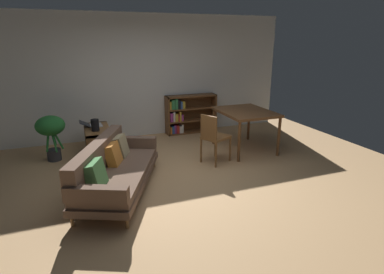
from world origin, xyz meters
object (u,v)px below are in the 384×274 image
at_px(dining_chair_near, 213,136).
at_px(open_laptop, 92,125).
at_px(fabric_couch, 113,168).
at_px(potted_floor_plant, 51,129).
at_px(dining_table, 245,115).
at_px(media_console, 98,141).
at_px(bookshelf, 187,114).
at_px(desk_speaker, 95,125).

bearing_deg(dining_chair_near, open_laptop, 144.59).
bearing_deg(dining_chair_near, fabric_couch, -165.15).
relative_size(potted_floor_plant, dining_table, 0.70).
distance_m(fabric_couch, media_console, 1.68).
height_order(open_laptop, potted_floor_plant, potted_floor_plant).
bearing_deg(dining_chair_near, bookshelf, 83.82).
bearing_deg(bookshelf, open_laptop, -164.64).
xyz_separation_m(open_laptop, potted_floor_plant, (-0.73, -0.24, 0.04)).
bearing_deg(potted_floor_plant, fabric_couch, -61.57).
bearing_deg(fabric_couch, media_console, 92.94).
xyz_separation_m(desk_speaker, potted_floor_plant, (-0.77, 0.14, -0.04)).
distance_m(fabric_couch, bookshelf, 3.22).
height_order(media_console, open_laptop, open_laptop).
xyz_separation_m(fabric_couch, bookshelf, (2.03, 2.49, 0.09)).
xyz_separation_m(media_console, bookshelf, (2.12, 0.81, 0.19)).
height_order(open_laptop, bookshelf, bookshelf).
height_order(media_console, dining_table, dining_table).
distance_m(desk_speaker, dining_table, 2.89).
bearing_deg(media_console, open_laptop, 109.70).
height_order(fabric_couch, desk_speaker, fabric_couch).
xyz_separation_m(open_laptop, dining_table, (2.87, -0.97, 0.17)).
relative_size(fabric_couch, desk_speaker, 10.00).
height_order(dining_chair_near, bookshelf, dining_chair_near).
bearing_deg(open_laptop, dining_table, -18.60).
bearing_deg(media_console, dining_table, -15.17).
relative_size(fabric_couch, dining_chair_near, 2.42).
height_order(fabric_couch, media_console, fabric_couch).
bearing_deg(dining_chair_near, desk_speaker, 152.08).
relative_size(media_console, desk_speaker, 4.60).
xyz_separation_m(media_console, open_laptop, (-0.07, 0.21, 0.29)).
distance_m(fabric_couch, open_laptop, 1.90).
relative_size(desk_speaker, potted_floor_plant, 0.26).
height_order(dining_table, dining_chair_near, dining_chair_near).
distance_m(media_console, desk_speaker, 0.41).
xyz_separation_m(media_console, dining_chair_near, (1.90, -1.20, 0.25)).
bearing_deg(potted_floor_plant, media_console, 2.44).
bearing_deg(open_laptop, fabric_couch, -85.13).
xyz_separation_m(desk_speaker, bookshelf, (2.16, 0.98, -0.19)).
bearing_deg(potted_floor_plant, bookshelf, 16.11).
xyz_separation_m(fabric_couch, dining_chair_near, (1.82, 0.48, 0.15)).
relative_size(fabric_couch, potted_floor_plant, 2.58).
height_order(media_console, desk_speaker, desk_speaker).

